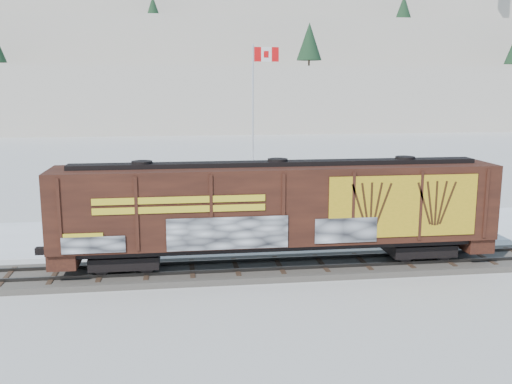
{
  "coord_description": "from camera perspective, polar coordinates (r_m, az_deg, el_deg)",
  "views": [
    {
      "loc": [
        -4.48,
        -24.88,
        8.39
      ],
      "look_at": [
        -0.67,
        3.0,
        3.18
      ],
      "focal_mm": 40.0,
      "sensor_mm": 36.0,
      "label": 1
    }
  ],
  "objects": [
    {
      "name": "hillside",
      "position": [
        164.84,
        -6.4,
        12.51
      ],
      "size": [
        360.0,
        110.0,
        93.0
      ],
      "color": "white",
      "rests_on": "ground"
    },
    {
      "name": "car_silver",
      "position": [
        33.47,
        -5.09,
        -2.56
      ],
      "size": [
        5.24,
        3.45,
        1.66
      ],
      "primitive_type": "imported",
      "rotation": [
        0.0,
        0.0,
        1.24
      ],
      "color": "silver",
      "rests_on": "parking_strip"
    },
    {
      "name": "flagpole",
      "position": [
        41.04,
        -0.16,
        4.59
      ],
      "size": [
        2.3,
        0.9,
        11.32
      ],
      "color": "silver",
      "rests_on": "ground"
    },
    {
      "name": "ground",
      "position": [
        26.64,
        2.32,
        -7.88
      ],
      "size": [
        500.0,
        500.0,
        0.0
      ],
      "primitive_type": "plane",
      "color": "white",
      "rests_on": "ground"
    },
    {
      "name": "rail_track",
      "position": [
        26.59,
        2.32,
        -7.58
      ],
      "size": [
        50.0,
        3.4,
        0.43
      ],
      "color": "#59544C",
      "rests_on": "ground"
    },
    {
      "name": "hopper_railcar",
      "position": [
        25.82,
        2.16,
        -1.47
      ],
      "size": [
        19.86,
        3.06,
        4.69
      ],
      "color": "black",
      "rests_on": "rail_track"
    },
    {
      "name": "car_dark",
      "position": [
        34.95,
        17.02,
        -2.55
      ],
      "size": [
        5.56,
        3.28,
        1.51
      ],
      "primitive_type": "imported",
      "rotation": [
        0.0,
        0.0,
        1.33
      ],
      "color": "black",
      "rests_on": "parking_strip"
    },
    {
      "name": "parking_strip",
      "position": [
        33.75,
        0.09,
        -3.88
      ],
      "size": [
        40.0,
        8.0,
        0.03
      ],
      "primitive_type": "cube",
      "color": "white",
      "rests_on": "ground"
    },
    {
      "name": "car_white",
      "position": [
        34.31,
        -2.43,
        -2.45
      ],
      "size": [
        4.17,
        1.53,
        1.36
      ],
      "primitive_type": "imported",
      "rotation": [
        0.0,
        0.0,
        1.55
      ],
      "color": "silver",
      "rests_on": "parking_strip"
    }
  ]
}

